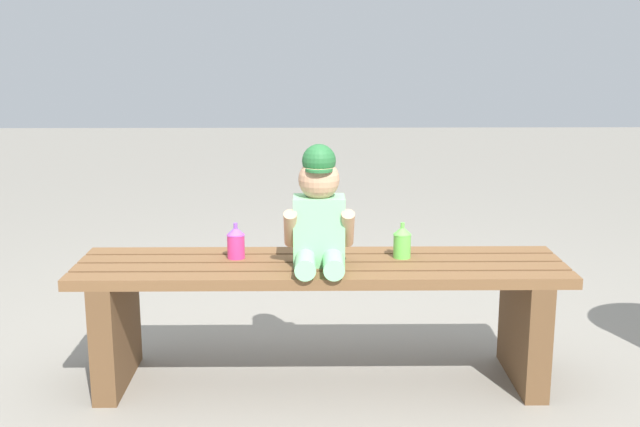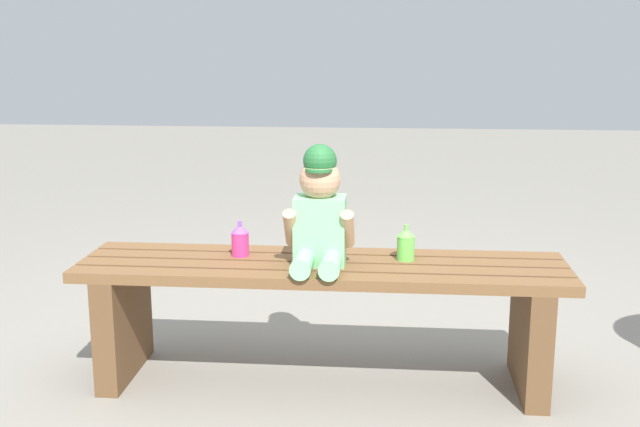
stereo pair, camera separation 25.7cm
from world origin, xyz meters
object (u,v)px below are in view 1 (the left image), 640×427
Objects in this scene: child_figure at (319,214)px; sippy_cup_right at (402,241)px; sippy_cup_left at (236,242)px; park_bench at (321,300)px.

sippy_cup_right is (0.29, 0.09, -0.12)m from child_figure.
sippy_cup_left is 1.00× the size of sippy_cup_right.
park_bench is 4.08× the size of child_figure.
sippy_cup_left is (-0.29, 0.05, 0.19)m from park_bench.
sippy_cup_right is at bearing 17.54° from child_figure.
park_bench is 0.31m from child_figure.
child_figure is at bearing -162.46° from sippy_cup_right.
sippy_cup_right is at bearing 10.94° from park_bench.
sippy_cup_left is at bearing 180.00° from sippy_cup_right.
child_figure reaches higher than sippy_cup_left.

